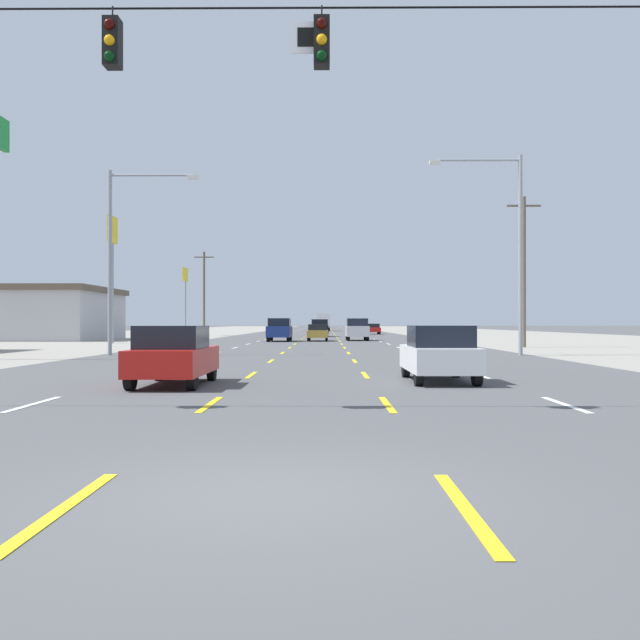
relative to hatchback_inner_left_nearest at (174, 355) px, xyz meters
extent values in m
plane|color=#4C4C4F|center=(3.39, 54.90, -0.78)|extent=(572.00, 572.00, 0.00)
cube|color=gray|center=(-21.36, 54.90, -0.78)|extent=(28.00, 440.00, 0.01)
cube|color=gray|center=(28.14, 54.90, -0.78)|extent=(28.00, 440.00, 0.01)
cube|color=white|center=(-1.86, -4.10, -0.78)|extent=(0.14, 2.60, 0.01)
cube|color=white|center=(-1.86, 3.40, -0.78)|extent=(0.14, 2.60, 0.01)
cube|color=white|center=(-1.86, 10.90, -0.78)|extent=(0.14, 2.60, 0.01)
cube|color=white|center=(-1.86, 18.40, -0.78)|extent=(0.14, 2.60, 0.01)
cube|color=white|center=(-1.86, 25.90, -0.78)|extent=(0.14, 2.60, 0.01)
cube|color=white|center=(-1.86, 33.40, -0.78)|extent=(0.14, 2.60, 0.01)
cube|color=white|center=(-1.86, 40.90, -0.78)|extent=(0.14, 2.60, 0.01)
cube|color=white|center=(-1.86, 48.40, -0.78)|extent=(0.14, 2.60, 0.01)
cube|color=white|center=(-1.86, 55.90, -0.78)|extent=(0.14, 2.60, 0.01)
cube|color=white|center=(-1.86, 63.40, -0.78)|extent=(0.14, 2.60, 0.01)
cube|color=white|center=(-1.86, 70.90, -0.78)|extent=(0.14, 2.60, 0.01)
cube|color=white|center=(-1.86, 78.40, -0.78)|extent=(0.14, 2.60, 0.01)
cube|color=white|center=(-1.86, 85.90, -0.78)|extent=(0.14, 2.60, 0.01)
cube|color=white|center=(-1.86, 93.40, -0.78)|extent=(0.14, 2.60, 0.01)
cube|color=white|center=(-1.86, 100.90, -0.78)|extent=(0.14, 2.60, 0.01)
cube|color=white|center=(-1.86, 108.40, -0.78)|extent=(0.14, 2.60, 0.01)
cube|color=white|center=(-1.86, 115.90, -0.78)|extent=(0.14, 2.60, 0.01)
cube|color=white|center=(-1.86, 123.40, -0.78)|extent=(0.14, 2.60, 0.01)
cube|color=white|center=(-1.86, 130.90, -0.78)|extent=(0.14, 2.60, 0.01)
cube|color=white|center=(-1.86, 138.40, -0.78)|extent=(0.14, 2.60, 0.01)
cube|color=white|center=(-1.86, 145.90, -0.78)|extent=(0.14, 2.60, 0.01)
cube|color=white|center=(-1.86, 153.40, -0.78)|extent=(0.14, 2.60, 0.01)
cube|color=white|center=(-1.86, 160.90, -0.78)|extent=(0.14, 2.60, 0.01)
cube|color=white|center=(-1.86, 168.40, -0.78)|extent=(0.14, 2.60, 0.01)
cube|color=white|center=(-1.86, 175.90, -0.78)|extent=(0.14, 2.60, 0.01)
cube|color=white|center=(-1.86, 183.40, -0.78)|extent=(0.14, 2.60, 0.01)
cube|color=white|center=(-1.86, 190.90, -0.78)|extent=(0.14, 2.60, 0.01)
cube|color=white|center=(-1.86, 198.40, -0.78)|extent=(0.14, 2.60, 0.01)
cube|color=white|center=(-1.86, 205.90, -0.78)|extent=(0.14, 2.60, 0.01)
cube|color=yellow|center=(1.64, -11.60, -0.78)|extent=(0.14, 2.60, 0.01)
cube|color=yellow|center=(1.64, -4.10, -0.78)|extent=(0.14, 2.60, 0.01)
cube|color=yellow|center=(1.64, 3.40, -0.78)|extent=(0.14, 2.60, 0.01)
cube|color=yellow|center=(1.64, 10.90, -0.78)|extent=(0.14, 2.60, 0.01)
cube|color=yellow|center=(1.64, 18.40, -0.78)|extent=(0.14, 2.60, 0.01)
cube|color=yellow|center=(1.64, 25.90, -0.78)|extent=(0.14, 2.60, 0.01)
cube|color=yellow|center=(1.64, 33.40, -0.78)|extent=(0.14, 2.60, 0.01)
cube|color=yellow|center=(1.64, 40.90, -0.78)|extent=(0.14, 2.60, 0.01)
cube|color=yellow|center=(1.64, 48.40, -0.78)|extent=(0.14, 2.60, 0.01)
cube|color=yellow|center=(1.64, 55.90, -0.78)|extent=(0.14, 2.60, 0.01)
cube|color=yellow|center=(1.64, 63.40, -0.78)|extent=(0.14, 2.60, 0.01)
cube|color=yellow|center=(1.64, 70.90, -0.78)|extent=(0.14, 2.60, 0.01)
cube|color=yellow|center=(1.64, 78.40, -0.78)|extent=(0.14, 2.60, 0.01)
cube|color=yellow|center=(1.64, 85.90, -0.78)|extent=(0.14, 2.60, 0.01)
cube|color=yellow|center=(1.64, 93.40, -0.78)|extent=(0.14, 2.60, 0.01)
cube|color=yellow|center=(1.64, 100.90, -0.78)|extent=(0.14, 2.60, 0.01)
cube|color=yellow|center=(1.64, 108.40, -0.78)|extent=(0.14, 2.60, 0.01)
cube|color=yellow|center=(1.64, 115.90, -0.78)|extent=(0.14, 2.60, 0.01)
cube|color=yellow|center=(1.64, 123.40, -0.78)|extent=(0.14, 2.60, 0.01)
cube|color=yellow|center=(1.64, 130.90, -0.78)|extent=(0.14, 2.60, 0.01)
cube|color=yellow|center=(1.64, 138.40, -0.78)|extent=(0.14, 2.60, 0.01)
cube|color=yellow|center=(1.64, 145.90, -0.78)|extent=(0.14, 2.60, 0.01)
cube|color=yellow|center=(1.64, 153.40, -0.78)|extent=(0.14, 2.60, 0.01)
cube|color=yellow|center=(1.64, 160.90, -0.78)|extent=(0.14, 2.60, 0.01)
cube|color=yellow|center=(1.64, 168.40, -0.78)|extent=(0.14, 2.60, 0.01)
cube|color=yellow|center=(1.64, 175.90, -0.78)|extent=(0.14, 2.60, 0.01)
cube|color=yellow|center=(1.64, 183.40, -0.78)|extent=(0.14, 2.60, 0.01)
cube|color=yellow|center=(1.64, 190.90, -0.78)|extent=(0.14, 2.60, 0.01)
cube|color=yellow|center=(1.64, 198.40, -0.78)|extent=(0.14, 2.60, 0.01)
cube|color=yellow|center=(1.64, 205.90, -0.78)|extent=(0.14, 2.60, 0.01)
cube|color=yellow|center=(5.14, -11.60, -0.78)|extent=(0.14, 2.60, 0.01)
cube|color=yellow|center=(5.14, -4.10, -0.78)|extent=(0.14, 2.60, 0.01)
cube|color=yellow|center=(5.14, 3.40, -0.78)|extent=(0.14, 2.60, 0.01)
cube|color=yellow|center=(5.14, 10.90, -0.78)|extent=(0.14, 2.60, 0.01)
cube|color=yellow|center=(5.14, 18.40, -0.78)|extent=(0.14, 2.60, 0.01)
cube|color=yellow|center=(5.14, 25.90, -0.78)|extent=(0.14, 2.60, 0.01)
cube|color=yellow|center=(5.14, 33.40, -0.78)|extent=(0.14, 2.60, 0.01)
cube|color=yellow|center=(5.14, 40.90, -0.78)|extent=(0.14, 2.60, 0.01)
cube|color=yellow|center=(5.14, 48.40, -0.78)|extent=(0.14, 2.60, 0.01)
cube|color=yellow|center=(5.14, 55.90, -0.78)|extent=(0.14, 2.60, 0.01)
cube|color=yellow|center=(5.14, 63.40, -0.78)|extent=(0.14, 2.60, 0.01)
cube|color=yellow|center=(5.14, 70.90, -0.78)|extent=(0.14, 2.60, 0.01)
cube|color=yellow|center=(5.14, 78.40, -0.78)|extent=(0.14, 2.60, 0.01)
cube|color=yellow|center=(5.14, 85.90, -0.78)|extent=(0.14, 2.60, 0.01)
cube|color=yellow|center=(5.14, 93.40, -0.78)|extent=(0.14, 2.60, 0.01)
cube|color=yellow|center=(5.14, 100.90, -0.78)|extent=(0.14, 2.60, 0.01)
cube|color=yellow|center=(5.14, 108.40, -0.78)|extent=(0.14, 2.60, 0.01)
cube|color=yellow|center=(5.14, 115.90, -0.78)|extent=(0.14, 2.60, 0.01)
cube|color=yellow|center=(5.14, 123.40, -0.78)|extent=(0.14, 2.60, 0.01)
cube|color=yellow|center=(5.14, 130.90, -0.78)|extent=(0.14, 2.60, 0.01)
cube|color=yellow|center=(5.14, 138.40, -0.78)|extent=(0.14, 2.60, 0.01)
cube|color=yellow|center=(5.14, 145.90, -0.78)|extent=(0.14, 2.60, 0.01)
cube|color=yellow|center=(5.14, 153.40, -0.78)|extent=(0.14, 2.60, 0.01)
cube|color=yellow|center=(5.14, 160.90, -0.78)|extent=(0.14, 2.60, 0.01)
cube|color=yellow|center=(5.14, 168.40, -0.78)|extent=(0.14, 2.60, 0.01)
cube|color=yellow|center=(5.14, 175.90, -0.78)|extent=(0.14, 2.60, 0.01)
cube|color=yellow|center=(5.14, 183.40, -0.78)|extent=(0.14, 2.60, 0.01)
cube|color=yellow|center=(5.14, 190.90, -0.78)|extent=(0.14, 2.60, 0.01)
cube|color=yellow|center=(5.14, 198.40, -0.78)|extent=(0.14, 2.60, 0.01)
cube|color=yellow|center=(5.14, 205.90, -0.78)|extent=(0.14, 2.60, 0.01)
cube|color=white|center=(8.64, -4.10, -0.78)|extent=(0.14, 2.60, 0.01)
cube|color=white|center=(8.64, 3.40, -0.78)|extent=(0.14, 2.60, 0.01)
cube|color=white|center=(8.64, 10.90, -0.78)|extent=(0.14, 2.60, 0.01)
cube|color=white|center=(8.64, 18.40, -0.78)|extent=(0.14, 2.60, 0.01)
cube|color=white|center=(8.64, 25.90, -0.78)|extent=(0.14, 2.60, 0.01)
cube|color=white|center=(8.64, 33.40, -0.78)|extent=(0.14, 2.60, 0.01)
cube|color=white|center=(8.64, 40.90, -0.78)|extent=(0.14, 2.60, 0.01)
cube|color=white|center=(8.64, 48.40, -0.78)|extent=(0.14, 2.60, 0.01)
cube|color=white|center=(8.64, 55.90, -0.78)|extent=(0.14, 2.60, 0.01)
cube|color=white|center=(8.64, 63.40, -0.78)|extent=(0.14, 2.60, 0.01)
cube|color=white|center=(8.64, 70.90, -0.78)|extent=(0.14, 2.60, 0.01)
cube|color=white|center=(8.64, 78.40, -0.78)|extent=(0.14, 2.60, 0.01)
cube|color=white|center=(8.64, 85.90, -0.78)|extent=(0.14, 2.60, 0.01)
cube|color=white|center=(8.64, 93.40, -0.78)|extent=(0.14, 2.60, 0.01)
cube|color=white|center=(8.64, 100.90, -0.78)|extent=(0.14, 2.60, 0.01)
cube|color=white|center=(8.64, 108.40, -0.78)|extent=(0.14, 2.60, 0.01)
cube|color=white|center=(8.64, 115.90, -0.78)|extent=(0.14, 2.60, 0.01)
cube|color=white|center=(8.64, 123.40, -0.78)|extent=(0.14, 2.60, 0.01)
cube|color=white|center=(8.64, 130.90, -0.78)|extent=(0.14, 2.60, 0.01)
cube|color=white|center=(8.64, 138.40, -0.78)|extent=(0.14, 2.60, 0.01)
cube|color=white|center=(8.64, 145.90, -0.78)|extent=(0.14, 2.60, 0.01)
cube|color=white|center=(8.64, 153.40, -0.78)|extent=(0.14, 2.60, 0.01)
cube|color=white|center=(8.64, 160.90, -0.78)|extent=(0.14, 2.60, 0.01)
cube|color=white|center=(8.64, 168.40, -0.78)|extent=(0.14, 2.60, 0.01)
cube|color=white|center=(8.64, 175.90, -0.78)|extent=(0.14, 2.60, 0.01)
cube|color=white|center=(8.64, 183.40, -0.78)|extent=(0.14, 2.60, 0.01)
cube|color=white|center=(8.64, 190.90, -0.78)|extent=(0.14, 2.60, 0.01)
cube|color=white|center=(8.64, 198.40, -0.78)|extent=(0.14, 2.60, 0.01)
cube|color=white|center=(8.64, 205.90, -0.78)|extent=(0.14, 2.60, 0.01)
cylinder|color=black|center=(3.39, -4.66, 6.80)|extent=(26.28, 0.04, 0.04)
cube|color=white|center=(3.57, -4.72, 6.21)|extent=(0.60, 0.04, 0.60)
cube|color=black|center=(3.57, -4.75, 6.21)|extent=(0.36, 0.01, 0.36)
cube|color=black|center=(3.85, -4.76, 6.10)|extent=(0.30, 0.34, 0.92)
cylinder|color=black|center=(3.85, -4.76, 6.68)|extent=(0.03, 0.03, 0.24)
sphere|color=#2F0402|center=(3.85, -4.95, 6.38)|extent=(0.20, 0.20, 0.20)
sphere|color=#F29E0C|center=(3.85, -4.95, 6.08)|extent=(0.20, 0.20, 0.20)
sphere|color=black|center=(3.85, -4.95, 5.78)|extent=(0.20, 0.20, 0.20)
cube|color=black|center=(-0.09, -4.76, 6.10)|extent=(0.30, 0.34, 0.92)
cylinder|color=black|center=(-0.09, -4.76, 6.68)|extent=(0.03, 0.03, 0.24)
sphere|color=#2F0402|center=(-0.09, -4.95, 6.38)|extent=(0.20, 0.20, 0.20)
sphere|color=#F29E0C|center=(-0.09, -4.95, 6.08)|extent=(0.20, 0.20, 0.20)
sphere|color=black|center=(-0.09, -4.95, 5.78)|extent=(0.20, 0.20, 0.20)
cube|color=red|center=(0.00, 0.07, -0.15)|extent=(1.72, 3.90, 0.66)
cube|color=black|center=(0.00, -0.18, 0.47)|extent=(1.58, 1.90, 0.58)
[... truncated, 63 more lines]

